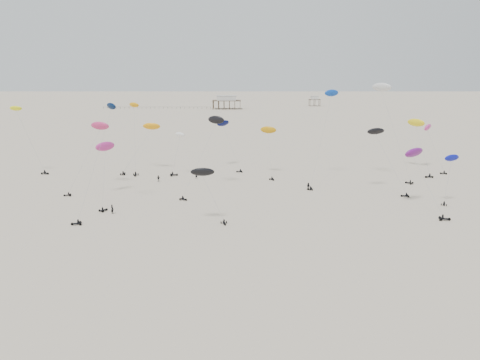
{
  "coord_description": "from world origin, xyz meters",
  "views": [
    {
      "loc": [
        0.04,
        -0.84,
        27.83
      ],
      "look_at": [
        0.0,
        88.0,
        7.0
      ],
      "focal_mm": 35.0,
      "sensor_mm": 36.0,
      "label": 1
    }
  ],
  "objects_px": {
    "rig_4": "(269,137)",
    "rig_9": "(225,130)",
    "rig_0": "(206,180)",
    "pavilion_small": "(315,102)",
    "spectator_0": "(113,214)",
    "pavilion_main": "(227,103)"
  },
  "relations": [
    {
      "from": "rig_4",
      "to": "rig_9",
      "type": "relative_size",
      "value": 0.92
    },
    {
      "from": "rig_0",
      "to": "rig_9",
      "type": "distance_m",
      "value": 51.66
    },
    {
      "from": "rig_4",
      "to": "rig_9",
      "type": "height_order",
      "value": "rig_9"
    },
    {
      "from": "pavilion_small",
      "to": "rig_9",
      "type": "xyz_separation_m",
      "value": [
        -64.27,
        -245.19,
        7.56
      ]
    },
    {
      "from": "pavilion_small",
      "to": "rig_9",
      "type": "height_order",
      "value": "rig_9"
    },
    {
      "from": "pavilion_small",
      "to": "spectator_0",
      "type": "relative_size",
      "value": 4.06
    },
    {
      "from": "pavilion_main",
      "to": "rig_0",
      "type": "distance_m",
      "value": 266.77
    },
    {
      "from": "pavilion_small",
      "to": "pavilion_main",
      "type": "bearing_deg",
      "value": -156.8
    },
    {
      "from": "pavilion_main",
      "to": "rig_9",
      "type": "xyz_separation_m",
      "value": [
        5.73,
        -215.19,
        6.83
      ]
    },
    {
      "from": "pavilion_main",
      "to": "pavilion_small",
      "type": "relative_size",
      "value": 2.33
    },
    {
      "from": "rig_0",
      "to": "spectator_0",
      "type": "relative_size",
      "value": 4.82
    },
    {
      "from": "pavilion_main",
      "to": "spectator_0",
      "type": "relative_size",
      "value": 9.48
    },
    {
      "from": "pavilion_small",
      "to": "rig_0",
      "type": "distance_m",
      "value": 304.06
    },
    {
      "from": "pavilion_main",
      "to": "rig_4",
      "type": "distance_m",
      "value": 226.2
    },
    {
      "from": "pavilion_main",
      "to": "rig_9",
      "type": "distance_m",
      "value": 215.37
    },
    {
      "from": "rig_4",
      "to": "spectator_0",
      "type": "xyz_separation_m",
      "value": [
        -33.27,
        -36.2,
        -10.24
      ]
    },
    {
      "from": "rig_0",
      "to": "pavilion_main",
      "type": "bearing_deg",
      "value": -101.62
    },
    {
      "from": "pavilion_main",
      "to": "spectator_0",
      "type": "xyz_separation_m",
      "value": [
        -15.47,
        -261.62,
        -4.22
      ]
    },
    {
      "from": "pavilion_small",
      "to": "spectator_0",
      "type": "bearing_deg",
      "value": -106.33
    },
    {
      "from": "pavilion_main",
      "to": "pavilion_small",
      "type": "bearing_deg",
      "value": 23.2
    },
    {
      "from": "pavilion_main",
      "to": "pavilion_small",
      "type": "distance_m",
      "value": 76.16
    },
    {
      "from": "pavilion_small",
      "to": "spectator_0",
      "type": "height_order",
      "value": "pavilion_small"
    }
  ]
}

